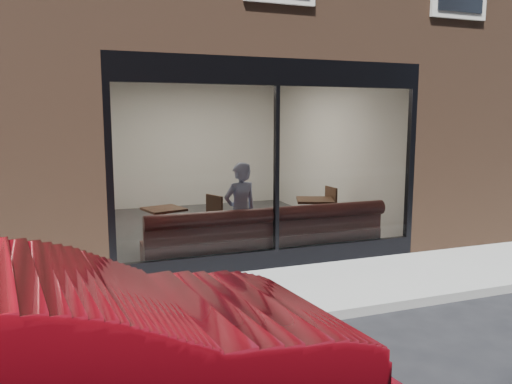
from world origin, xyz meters
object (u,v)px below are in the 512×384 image
object	(u,v)px
banquette	(267,248)
cafe_chair_left	(206,235)
cafe_table_left	(164,209)
cafe_table_right	(315,200)
parked_car	(21,384)
cafe_chair_right	(322,222)
person	(240,212)

from	to	relation	value
banquette	cafe_chair_left	xyz separation A→B (m)	(-0.73, 1.11, 0.01)
banquette	cafe_chair_left	size ratio (longest dim) A/B	8.98
cafe_table_left	cafe_table_right	xyz separation A→B (m)	(2.93, -0.05, 0.00)
banquette	parked_car	distance (m)	5.43
cafe_chair_right	parked_car	world-z (taller)	parked_car
person	parked_car	bearing A→B (deg)	44.18
banquette	cafe_table_right	size ratio (longest dim) A/B	5.73
banquette	cafe_chair_right	xyz separation A→B (m)	(1.76, 1.41, 0.01)
person	cafe_chair_left	size ratio (longest dim) A/B	3.63
banquette	cafe_table_left	distance (m)	1.98
cafe_chair_left	cafe_chair_right	size ratio (longest dim) A/B	1.00
banquette	cafe_table_right	world-z (taller)	cafe_table_right
cafe_chair_left	cafe_table_left	bearing A→B (deg)	-33.64
cafe_chair_left	person	bearing A→B (deg)	87.99
cafe_table_right	parked_car	world-z (taller)	parked_car
person	cafe_chair_left	xyz separation A→B (m)	(-0.34, 0.91, -0.57)
person	cafe_table_right	world-z (taller)	person
person	cafe_chair_right	size ratio (longest dim) A/B	3.62
cafe_table_left	cafe_chair_left	distance (m)	0.89
person	parked_car	world-z (taller)	person
cafe_chair_left	parked_car	bearing A→B (deg)	42.17
person	parked_car	distance (m)	5.35
cafe_chair_left	banquette	bearing A→B (deg)	100.46
banquette	person	world-z (taller)	person
cafe_table_right	parked_car	size ratio (longest dim) A/B	0.15
cafe_chair_left	parked_car	world-z (taller)	parked_car
banquette	cafe_chair_right	size ratio (longest dim) A/B	8.95
cafe_chair_left	parked_car	size ratio (longest dim) A/B	0.10
cafe_table_left	person	bearing A→B (deg)	-44.44
banquette	person	bearing A→B (deg)	152.24
banquette	person	xyz separation A→B (m)	(-0.38, 0.20, 0.58)
banquette	cafe_table_left	xyz separation A→B (m)	(-1.45, 1.25, 0.52)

